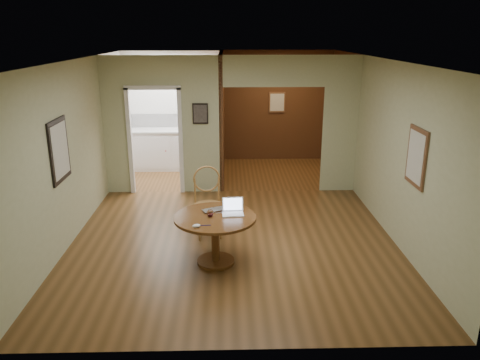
{
  "coord_description": "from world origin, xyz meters",
  "views": [
    {
      "loc": [
        -0.07,
        -6.54,
        3.12
      ],
      "look_at": [
        0.1,
        -0.2,
        1.1
      ],
      "focal_mm": 35.0,
      "sensor_mm": 36.0,
      "label": 1
    }
  ],
  "objects_px": {
    "dining_table": "(215,229)",
    "closed_laptop": "(217,211)",
    "open_laptop": "(233,209)",
    "chair": "(208,198)"
  },
  "relations": [
    {
      "from": "dining_table",
      "to": "closed_laptop",
      "type": "relative_size",
      "value": 3.15
    },
    {
      "from": "open_laptop",
      "to": "closed_laptop",
      "type": "distance_m",
      "value": 0.24
    },
    {
      "from": "dining_table",
      "to": "open_laptop",
      "type": "distance_m",
      "value": 0.36
    },
    {
      "from": "dining_table",
      "to": "closed_laptop",
      "type": "distance_m",
      "value": 0.26
    },
    {
      "from": "chair",
      "to": "open_laptop",
      "type": "bearing_deg",
      "value": -75.51
    },
    {
      "from": "chair",
      "to": "closed_laptop",
      "type": "height_order",
      "value": "chair"
    },
    {
      "from": "chair",
      "to": "closed_laptop",
      "type": "xyz_separation_m",
      "value": [
        0.16,
        -0.84,
        0.1
      ]
    },
    {
      "from": "dining_table",
      "to": "chair",
      "type": "relative_size",
      "value": 1.02
    },
    {
      "from": "open_laptop",
      "to": "closed_laptop",
      "type": "xyz_separation_m",
      "value": [
        -0.23,
        0.05,
        -0.04
      ]
    },
    {
      "from": "chair",
      "to": "open_laptop",
      "type": "xyz_separation_m",
      "value": [
        0.39,
        -0.89,
        0.15
      ]
    }
  ]
}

